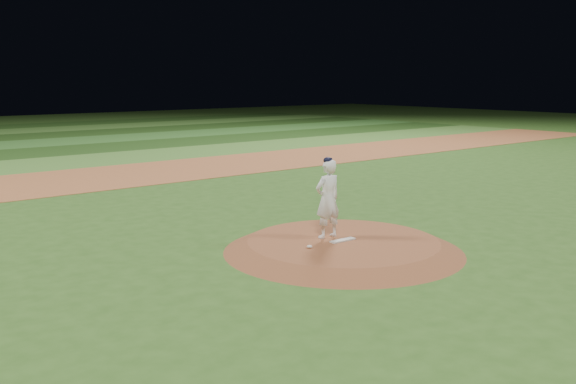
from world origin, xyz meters
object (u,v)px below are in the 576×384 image
Objects in this scene: rosin_bag at (309,247)px; pitcher_on_mound at (328,198)px; pitching_rubber at (343,240)px; pitchers_mound at (343,246)px.

pitcher_on_mound is (0.94, 0.44, 0.90)m from rosin_bag.
pitching_rubber is at bearing -82.49° from pitcher_on_mound.
pitcher_on_mound reaches higher than pitchers_mound.
rosin_bag reaches higher than pitchers_mound.
pitcher_on_mound is (-0.11, 0.42, 1.06)m from pitchers_mound.
pitchers_mound is 1.14m from pitcher_on_mound.
pitching_rubber reaches higher than pitchers_mound.
pitchers_mound is 8.25× the size of pitching_rubber.
pitchers_mound is at bearing 34.49° from pitching_rubber.
pitching_rubber is at bearing -0.72° from rosin_bag.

